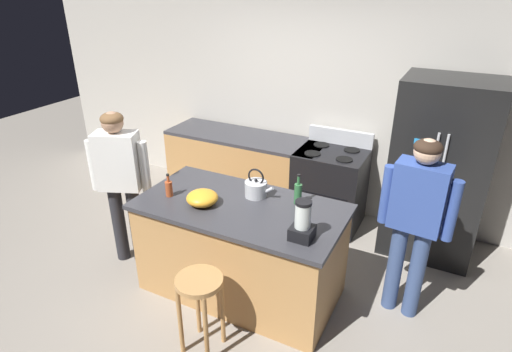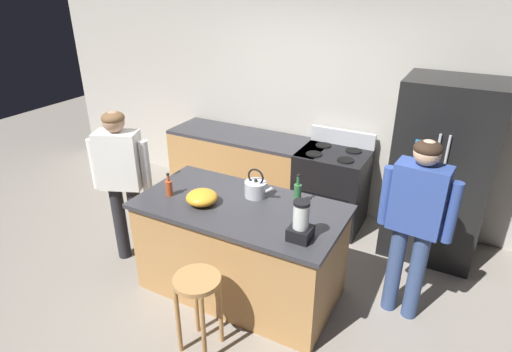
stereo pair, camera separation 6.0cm
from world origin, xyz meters
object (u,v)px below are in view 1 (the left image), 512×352
(refrigerator, at_px, (438,170))
(person_by_sink_right, at_px, (416,214))
(kitchen_island, at_px, (241,248))
(bar_stool, at_px, (200,295))
(person_by_island_left, at_px, (120,175))
(stove_range, at_px, (330,187))
(mixing_bowl, at_px, (202,198))
(bottle_olive_oil, at_px, (298,193))
(bottle_cooking_sauce, at_px, (169,188))
(blender_appliance, at_px, (303,223))
(tea_kettle, at_px, (256,188))

(refrigerator, distance_m, person_by_sink_right, 1.10)
(kitchen_island, relative_size, bar_stool, 2.67)
(person_by_island_left, relative_size, bar_stool, 2.35)
(stove_range, xyz_separation_m, mixing_bowl, (-0.63, -1.66, 0.50))
(person_by_sink_right, relative_size, bottle_olive_oil, 5.85)
(person_by_sink_right, distance_m, bottle_cooking_sauce, 2.10)
(blender_appliance, distance_m, mixing_bowl, 0.96)
(bar_stool, height_order, blender_appliance, blender_appliance)
(mixing_bowl, bearing_deg, bar_stool, -59.67)
(person_by_sink_right, relative_size, blender_appliance, 5.08)
(stove_range, xyz_separation_m, tea_kettle, (-0.29, -1.31, 0.52))
(person_by_island_left, bearing_deg, kitchen_island, 4.33)
(mixing_bowl, bearing_deg, kitchen_island, 24.44)
(refrigerator, relative_size, bottle_olive_oil, 6.70)
(bottle_olive_oil, xyz_separation_m, mixing_bowl, (-0.72, -0.39, -0.04))
(kitchen_island, height_order, bar_stool, kitchen_island)
(bar_stool, xyz_separation_m, mixing_bowl, (-0.36, 0.61, 0.44))
(blender_appliance, bearing_deg, bar_stool, -139.22)
(mixing_bowl, relative_size, tea_kettle, 0.99)
(stove_range, distance_m, bottle_cooking_sauce, 2.00)
(mixing_bowl, bearing_deg, bottle_olive_oil, 28.38)
(refrigerator, bearing_deg, blender_appliance, -114.32)
(bar_stool, distance_m, bottle_olive_oil, 1.17)
(kitchen_island, distance_m, person_by_island_left, 1.36)
(kitchen_island, height_order, person_by_sink_right, person_by_sink_right)
(person_by_island_left, relative_size, bottle_cooking_sauce, 7.36)
(blender_appliance, xyz_separation_m, mixing_bowl, (-0.96, 0.10, -0.07))
(bottle_cooking_sauce, bearing_deg, person_by_sink_right, 14.97)
(person_by_sink_right, height_order, bottle_olive_oil, person_by_sink_right)
(person_by_sink_right, xyz_separation_m, bottle_olive_oil, (-0.95, -0.14, 0.03))
(bottle_cooking_sauce, height_order, tea_kettle, tea_kettle)
(stove_range, bearing_deg, kitchen_island, -102.44)
(refrigerator, relative_size, blender_appliance, 5.82)
(person_by_island_left, height_order, tea_kettle, person_by_island_left)
(kitchen_island, xyz_separation_m, blender_appliance, (0.66, -0.23, 0.59))
(person_by_island_left, height_order, bottle_olive_oil, person_by_island_left)
(stove_range, distance_m, mixing_bowl, 1.85)
(stove_range, distance_m, bottle_olive_oil, 1.38)
(bottle_olive_oil, bearing_deg, stove_range, 94.11)
(refrigerator, relative_size, person_by_sink_right, 1.15)
(kitchen_island, height_order, blender_appliance, blender_appliance)
(stove_range, height_order, mixing_bowl, stove_range)
(refrigerator, height_order, bottle_olive_oil, refrigerator)
(refrigerator, distance_m, bottle_cooking_sauce, 2.66)
(person_by_sink_right, distance_m, bar_stool, 1.80)
(person_by_sink_right, bearing_deg, refrigerator, 86.65)
(person_by_island_left, relative_size, mixing_bowl, 5.81)
(bottle_olive_oil, bearing_deg, blender_appliance, -64.68)
(blender_appliance, bearing_deg, tea_kettle, 144.04)
(tea_kettle, bearing_deg, refrigerator, 42.73)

